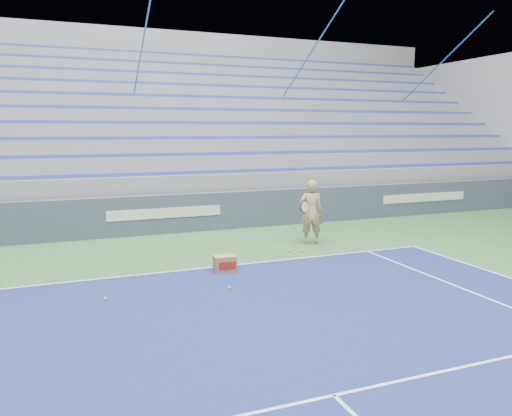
{
  "coord_description": "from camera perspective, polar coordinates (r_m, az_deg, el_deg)",
  "views": [
    {
      "loc": [
        -2.66,
        1.97,
        2.9
      ],
      "look_at": [
        1.42,
        12.38,
        1.15
      ],
      "focal_mm": 35.0,
      "sensor_mm": 36.0,
      "label": 1
    }
  ],
  "objects": [
    {
      "name": "sponsor_barrier",
      "position": [
        14.36,
        -10.42,
        -0.68
      ],
      "size": [
        30.0,
        0.32,
        1.1
      ],
      "color": "#3F475F",
      "rests_on": "ground"
    },
    {
      "name": "bleachers",
      "position": [
        19.82,
        -13.79,
        7.06
      ],
      "size": [
        31.0,
        9.15,
        7.3
      ],
      "color": "gray",
      "rests_on": "ground"
    },
    {
      "name": "tennis_player",
      "position": [
        12.87,
        6.3,
        -0.44
      ],
      "size": [
        0.95,
        0.9,
        1.65
      ],
      "color": "tan",
      "rests_on": "ground"
    },
    {
      "name": "ball_box",
      "position": [
        10.41,
        -3.58,
        -6.34
      ],
      "size": [
        0.46,
        0.37,
        0.33
      ],
      "color": "#9E734C",
      "rests_on": "ground"
    },
    {
      "name": "tennis_ball_0",
      "position": [
        12.11,
        5.33,
        -4.84
      ],
      "size": [
        0.07,
        0.07,
        0.07
      ],
      "primitive_type": "sphere",
      "color": "#BCDA2C",
      "rests_on": "ground"
    },
    {
      "name": "tennis_ball_1",
      "position": [
        9.28,
        -3.07,
        -9.11
      ],
      "size": [
        0.07,
        0.07,
        0.07
      ],
      "primitive_type": "sphere",
      "color": "#BCDA2C",
      "rests_on": "ground"
    },
    {
      "name": "tennis_ball_2",
      "position": [
        9.08,
        -16.85,
        -9.91
      ],
      "size": [
        0.07,
        0.07,
        0.07
      ],
      "primitive_type": "sphere",
      "color": "#BCDA2C",
      "rests_on": "ground"
    },
    {
      "name": "tennis_ball_3",
      "position": [
        12.07,
        3.88,
        -4.86
      ],
      "size": [
        0.07,
        0.07,
        0.07
      ],
      "primitive_type": "sphere",
      "color": "#BCDA2C",
      "rests_on": "ground"
    }
  ]
}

